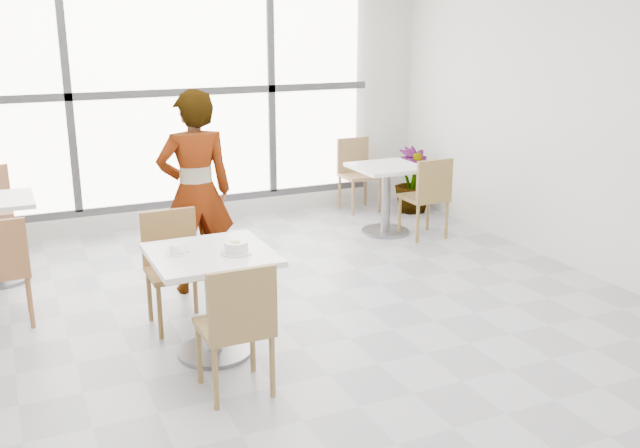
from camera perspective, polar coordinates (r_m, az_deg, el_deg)
name	(u,v)px	position (r m, az deg, el deg)	size (l,w,h in m)	color
floor	(302,348)	(5.12, -1.43, -9.95)	(7.00, 7.00, 0.00)	#9E9EA5
wall_back	(174,92)	(7.97, -11.71, 10.39)	(6.00, 6.00, 0.00)	silver
wall_right	(635,114)	(6.45, 24.01, 8.06)	(7.00, 7.00, 0.00)	silver
window	(175,92)	(7.91, -11.60, 10.35)	(4.60, 0.07, 2.52)	white
main_table	(212,284)	(4.89, -8.68, -4.77)	(0.80, 0.80, 0.75)	white
chair_near	(238,321)	(4.34, -6.64, -7.79)	(0.42, 0.42, 0.87)	olive
chair_far	(173,260)	(5.48, -11.72, -2.87)	(0.42, 0.42, 0.87)	brown
oatmeal_bowl	(236,247)	(4.75, -6.77, -1.86)	(0.21, 0.21, 0.10)	silver
coffee_cup	(176,250)	(4.79, -11.51, -2.08)	(0.16, 0.13, 0.07)	white
person	(196,193)	(6.00, -9.98, 2.49)	(0.63, 0.41, 1.72)	black
bg_table_right	(386,189)	(7.69, 5.36, 2.79)	(0.70, 0.70, 0.75)	white
bg_chair_right_near	(428,193)	(7.54, 8.71, 2.50)	(0.42, 0.42, 0.87)	olive
bg_chair_right_far	(357,169)	(8.67, 2.97, 4.45)	(0.42, 0.42, 0.87)	#97744B
plant_right	(413,180)	(8.62, 7.49, 3.52)	(0.44, 0.44, 0.78)	#578D4F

